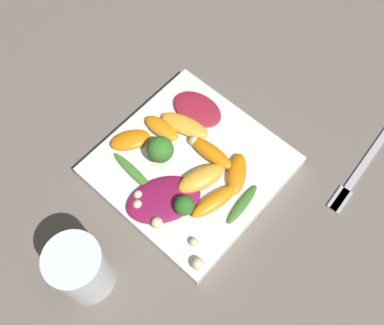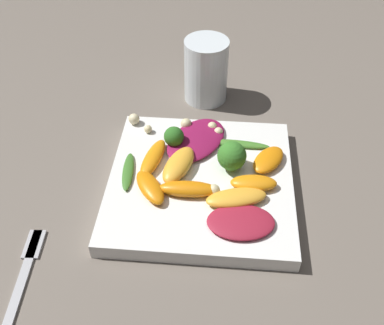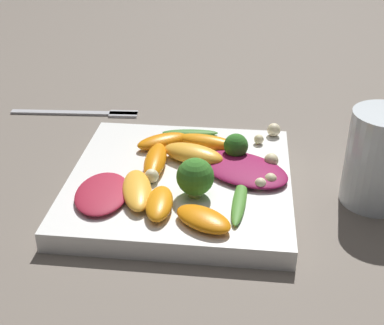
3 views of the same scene
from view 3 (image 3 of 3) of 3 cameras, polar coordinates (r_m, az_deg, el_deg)
ground_plane at (r=0.62m, az=-1.24°, el=-3.13°), size 2.40×2.40×0.00m
plate at (r=0.61m, az=-1.25°, el=-2.23°), size 0.25×0.25×0.02m
drinking_glass at (r=0.61m, az=19.38°, el=0.39°), size 0.07×0.07×0.11m
fork at (r=0.82m, az=-10.97°, el=5.29°), size 0.03×0.19×0.01m
radicchio_leaf_0 at (r=0.58m, az=-9.56°, el=-3.24°), size 0.09×0.06×0.01m
radicchio_leaf_1 at (r=0.61m, az=5.45°, el=-0.68°), size 0.12×0.13×0.01m
orange_segment_0 at (r=0.57m, az=-5.89°, el=-2.92°), size 0.08×0.05×0.02m
orange_segment_1 at (r=0.55m, az=-3.50°, el=-4.36°), size 0.06×0.03×0.02m
orange_segment_2 at (r=0.66m, az=-3.18°, el=2.29°), size 0.06×0.07×0.02m
orange_segment_3 at (r=0.66m, az=1.61°, el=2.22°), size 0.04×0.08×0.02m
orange_segment_4 at (r=0.53m, az=1.21°, el=-6.03°), size 0.06×0.07×0.01m
orange_segment_5 at (r=0.62m, az=-3.93°, el=0.22°), size 0.08×0.03×0.02m
orange_segment_6 at (r=0.63m, az=0.13°, el=0.91°), size 0.06×0.08×0.02m
broccoli_floret_0 at (r=0.56m, az=0.35°, el=-1.59°), size 0.04×0.04×0.04m
broccoli_floret_1 at (r=0.63m, az=4.70°, el=1.73°), size 0.03×0.03×0.03m
arugula_sprig_0 at (r=0.69m, az=0.18°, el=3.17°), size 0.02×0.07×0.01m
arugula_sprig_1 at (r=0.56m, az=5.09°, el=-4.04°), size 0.09×0.02×0.01m
macadamia_nut_0 at (r=0.59m, az=-4.33°, el=-1.44°), size 0.02×0.02×0.02m
macadamia_nut_1 at (r=0.70m, az=8.72°, el=3.47°), size 0.02×0.02×0.02m
macadamia_nut_2 at (r=0.58m, az=7.31°, el=-2.27°), size 0.01×0.01×0.01m
macadamia_nut_3 at (r=0.59m, az=8.37°, el=-1.78°), size 0.01×0.01×0.01m
macadamia_nut_4 at (r=0.63m, az=8.45°, el=0.22°), size 0.02×0.02×0.02m
macadamia_nut_5 at (r=0.68m, az=7.14°, el=2.46°), size 0.01×0.01×0.01m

